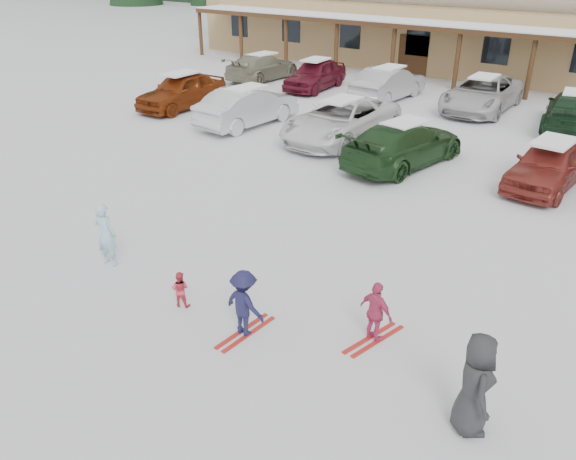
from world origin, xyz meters
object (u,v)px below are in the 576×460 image
Objects in this scene: child_navy at (244,303)px; parked_car_2 at (341,120)px; parked_car_0 at (182,91)px; parked_car_11 at (573,111)px; adult_skier at (106,234)px; parked_car_3 at (404,144)px; parked_car_7 at (262,67)px; parked_car_9 at (388,84)px; parked_car_4 at (550,164)px; parked_car_1 at (247,107)px; child_magenta at (376,313)px; parked_car_10 at (482,94)px; parked_car_8 at (315,74)px; toddler_red at (180,289)px; bystander_dark at (475,384)px.

child_navy is 0.24× the size of parked_car_2.
parked_car_0 is 16.54m from parked_car_11.
parked_car_3 is at bearing -113.16° from adult_skier.
parked_car_9 reaches higher than parked_car_7.
parked_car_1 is at bearing -174.29° from parked_car_4.
parked_car_7 reaches higher than child_magenta.
parked_car_10 is (-4.16, 17.57, 0.14)m from child_magenta.
parked_car_8 is at bearing -8.19° from parked_car_11.
parked_car_1 is 7.37m from parked_car_8.
parked_car_9 is at bearing -173.39° from parked_car_10.
parked_car_2 reaches higher than toddler_red.
parked_car_2 is at bearing -112.76° from parked_car_10.
parked_car_1 is 0.98× the size of parked_car_7.
parked_car_0 is (-11.55, 11.27, 0.40)m from toddler_red.
bystander_dark reaches higher than parked_car_0.
child_magenta is at bearing 142.40° from parked_car_1.
adult_skier is 11.68m from parked_car_1.
parked_car_8 is at bearing 131.14° from parked_car_2.
parked_car_4 is 11.49m from parked_car_9.
parked_car_8 is 0.81× the size of parked_car_10.
parked_car_1 is at bearing 4.28° from parked_car_3.
parked_car_2 reaches higher than adult_skier.
adult_skier reaches higher than parked_car_7.
parked_car_3 is 11.71m from parked_car_8.
parked_car_8 is (-12.57, 16.78, 0.13)m from child_magenta.
parked_car_4 is 0.87× the size of parked_car_7.
bystander_dark reaches higher than parked_car_1.
bystander_dark is 10.99m from parked_car_4.
adult_skier is at bearing -117.75° from parked_car_4.
parked_car_11 reaches higher than parked_car_4.
toddler_red is 11.92m from parked_car_2.
parked_car_4 is at bearing -1.57° from parked_car_2.
parked_car_8 reaches higher than parked_car_4.
parked_car_7 is (-5.14, 7.42, -0.08)m from parked_car_1.
child_navy is 1.09× the size of child_magenta.
parked_car_9 is at bearing -50.36° from child_magenta.
parked_car_3 is (-1.75, 10.25, 0.06)m from child_navy.
bystander_dark is 0.31× the size of parked_car_2.
parked_car_3 is (3.14, -1.16, -0.03)m from parked_car_2.
parked_car_3 reaches higher than toddler_red.
child_magenta is at bearing 118.71° from parked_car_9.
parked_car_11 is (12.37, 0.00, -0.01)m from parked_car_8.
child_navy is at bearing 168.33° from adult_skier.
parked_car_11 is at bearing 22.93° from parked_car_0.
parked_car_8 is at bearing -32.85° from parked_car_3.
child_navy is 17.33m from parked_car_0.
parked_car_9 is 0.92× the size of parked_car_11.
bystander_dark is at bearing 89.37° from parked_car_11.
child_magenta is 18.91m from parked_car_9.
parked_car_8 is 4.11m from parked_car_9.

